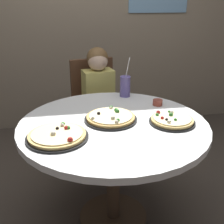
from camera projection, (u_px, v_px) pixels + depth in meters
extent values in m
plane|color=#4C4238|center=(113.00, 217.00, 2.08)|extent=(8.00, 8.00, 0.00)
cylinder|color=white|center=(113.00, 125.00, 1.80)|extent=(1.18, 1.18, 0.04)
cylinder|color=#4C3826|center=(113.00, 174.00, 1.94)|extent=(0.09, 0.09, 0.69)
cylinder|color=#4C3826|center=(113.00, 216.00, 2.07)|extent=(0.48, 0.48, 0.02)
cube|color=brown|center=(99.00, 119.00, 2.65)|extent=(0.47, 0.47, 0.04)
cube|color=brown|center=(92.00, 86.00, 2.70)|extent=(0.40, 0.12, 0.52)
cylinder|color=brown|center=(87.00, 152.00, 2.53)|extent=(0.04, 0.04, 0.41)
cylinder|color=brown|center=(122.00, 145.00, 2.64)|extent=(0.04, 0.04, 0.41)
cylinder|color=brown|center=(77.00, 135.00, 2.82)|extent=(0.04, 0.04, 0.41)
cylinder|color=brown|center=(110.00, 130.00, 2.93)|extent=(0.04, 0.04, 0.41)
cube|color=#3F4766|center=(104.00, 146.00, 2.58)|extent=(0.30, 0.36, 0.45)
cube|color=#D8CC66|center=(98.00, 95.00, 2.54)|extent=(0.29, 0.21, 0.44)
sphere|color=beige|center=(98.00, 61.00, 2.42)|extent=(0.17, 0.17, 0.17)
sphere|color=brown|center=(97.00, 58.00, 2.43)|extent=(0.18, 0.18, 0.18)
cylinder|color=black|center=(111.00, 119.00, 1.82)|extent=(0.33, 0.33, 0.01)
cylinder|color=tan|center=(111.00, 117.00, 1.82)|extent=(0.31, 0.31, 0.02)
cylinder|color=beige|center=(111.00, 116.00, 1.81)|extent=(0.27, 0.27, 0.01)
sphere|color=#387F33|center=(117.00, 111.00, 1.86)|extent=(0.03, 0.03, 0.03)
sphere|color=#387F33|center=(116.00, 110.00, 1.88)|extent=(0.03, 0.03, 0.03)
sphere|color=beige|center=(117.00, 122.00, 1.71)|extent=(0.02, 0.02, 0.02)
sphere|color=black|center=(99.00, 113.00, 1.83)|extent=(0.02, 0.02, 0.02)
sphere|color=#387F33|center=(118.00, 120.00, 1.73)|extent=(0.02, 0.02, 0.02)
sphere|color=beige|center=(93.00, 118.00, 1.76)|extent=(0.02, 0.02, 0.02)
sphere|color=#387F33|center=(111.00, 107.00, 1.92)|extent=(0.03, 0.03, 0.03)
sphere|color=beige|center=(113.00, 118.00, 1.76)|extent=(0.03, 0.03, 0.03)
sphere|color=beige|center=(111.00, 108.00, 1.92)|extent=(0.02, 0.02, 0.02)
cylinder|color=black|center=(57.00, 137.00, 1.59)|extent=(0.35, 0.35, 0.01)
cylinder|color=#D8B266|center=(57.00, 135.00, 1.59)|extent=(0.32, 0.32, 0.02)
cylinder|color=beige|center=(57.00, 133.00, 1.58)|extent=(0.29, 0.29, 0.01)
sphere|color=#B2231E|center=(66.00, 128.00, 1.63)|extent=(0.03, 0.03, 0.03)
sphere|color=#B2231E|center=(70.00, 140.00, 1.49)|extent=(0.03, 0.03, 0.03)
sphere|color=black|center=(57.00, 128.00, 1.63)|extent=(0.02, 0.02, 0.02)
sphere|color=#387F33|center=(68.00, 128.00, 1.63)|extent=(0.02, 0.02, 0.02)
sphere|color=beige|center=(62.00, 125.00, 1.66)|extent=(0.02, 0.02, 0.02)
sphere|color=#387F33|center=(63.00, 124.00, 1.68)|extent=(0.02, 0.02, 0.02)
sphere|color=beige|center=(53.00, 134.00, 1.56)|extent=(0.03, 0.03, 0.03)
cylinder|color=black|center=(172.00, 122.00, 1.79)|extent=(0.29, 0.29, 0.01)
cylinder|color=#D8B266|center=(172.00, 120.00, 1.78)|extent=(0.26, 0.26, 0.02)
cylinder|color=beige|center=(172.00, 118.00, 1.78)|extent=(0.23, 0.23, 0.01)
sphere|color=beige|center=(169.00, 122.00, 1.71)|extent=(0.02, 0.02, 0.02)
sphere|color=#B2231E|center=(162.00, 118.00, 1.76)|extent=(0.02, 0.02, 0.02)
sphere|color=#387F33|center=(171.00, 115.00, 1.81)|extent=(0.03, 0.03, 0.03)
sphere|color=#387F33|center=(175.00, 120.00, 1.74)|extent=(0.02, 0.02, 0.02)
sphere|color=#B2231E|center=(158.00, 112.00, 1.84)|extent=(0.03, 0.03, 0.03)
sphere|color=beige|center=(172.00, 112.00, 1.84)|extent=(0.02, 0.02, 0.02)
sphere|color=#387F33|center=(157.00, 115.00, 1.81)|extent=(0.02, 0.02, 0.02)
sphere|color=black|center=(167.00, 119.00, 1.74)|extent=(0.02, 0.02, 0.02)
sphere|color=#387F33|center=(169.00, 112.00, 1.86)|extent=(0.02, 0.02, 0.02)
cylinder|color=#6659A5|center=(125.00, 86.00, 2.22)|extent=(0.08, 0.08, 0.16)
cylinder|color=white|center=(127.00, 71.00, 2.18)|extent=(0.04, 0.03, 0.22)
cylinder|color=brown|center=(158.00, 102.00, 2.07)|extent=(0.07, 0.07, 0.04)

